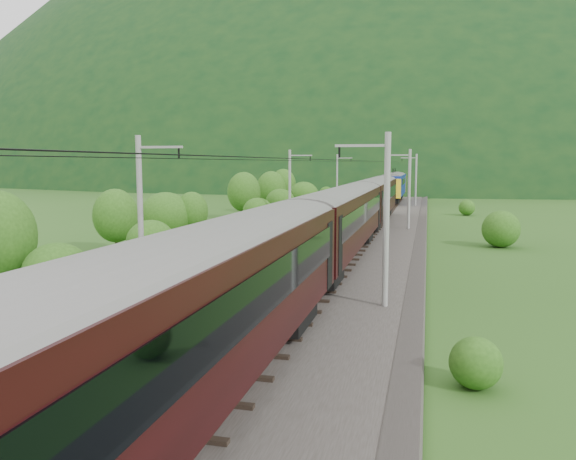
# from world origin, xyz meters

# --- Properties ---
(ground) EXTENTS (600.00, 600.00, 0.00)m
(ground) POSITION_xyz_m (0.00, 0.00, 0.00)
(ground) COLOR #254B17
(ground) RESTS_ON ground
(railbed) EXTENTS (14.00, 220.00, 0.30)m
(railbed) POSITION_xyz_m (0.00, 10.00, 0.15)
(railbed) COLOR #38332D
(railbed) RESTS_ON ground
(track_left) EXTENTS (2.40, 220.00, 0.27)m
(track_left) POSITION_xyz_m (-2.40, 10.00, 0.37)
(track_left) COLOR brown
(track_left) RESTS_ON railbed
(track_right) EXTENTS (2.40, 220.00, 0.27)m
(track_right) POSITION_xyz_m (2.40, 10.00, 0.37)
(track_right) COLOR brown
(track_right) RESTS_ON railbed
(catenary_left) EXTENTS (2.54, 192.28, 8.00)m
(catenary_left) POSITION_xyz_m (-6.12, 32.00, 4.50)
(catenary_left) COLOR gray
(catenary_left) RESTS_ON railbed
(catenary_right) EXTENTS (2.54, 192.28, 8.00)m
(catenary_right) POSITION_xyz_m (6.12, 32.00, 4.50)
(catenary_right) COLOR gray
(catenary_right) RESTS_ON railbed
(overhead_wires) EXTENTS (4.83, 198.00, 0.03)m
(overhead_wires) POSITION_xyz_m (0.00, 10.00, 7.10)
(overhead_wires) COLOR black
(overhead_wires) RESTS_ON ground
(mountain_main) EXTENTS (504.00, 360.00, 244.00)m
(mountain_main) POSITION_xyz_m (0.00, 260.00, 0.00)
(mountain_main) COLOR black
(mountain_main) RESTS_ON ground
(mountain_ridge) EXTENTS (336.00, 280.00, 132.00)m
(mountain_ridge) POSITION_xyz_m (-120.00, 300.00, 0.00)
(mountain_ridge) COLOR black
(mountain_ridge) RESTS_ON ground
(train) EXTENTS (3.31, 132.06, 5.77)m
(train) POSITION_xyz_m (2.40, 11.63, 3.86)
(train) COLOR black
(train) RESTS_ON ground
(hazard_post_near) EXTENTS (0.15, 0.15, 1.37)m
(hazard_post_near) POSITION_xyz_m (0.01, 37.17, 0.99)
(hazard_post_near) COLOR red
(hazard_post_near) RESTS_ON railbed
(hazard_post_far) EXTENTS (0.17, 0.17, 1.62)m
(hazard_post_far) POSITION_xyz_m (0.13, 61.60, 1.11)
(hazard_post_far) COLOR red
(hazard_post_far) RESTS_ON railbed
(signal) EXTENTS (0.27, 0.27, 2.45)m
(signal) POSITION_xyz_m (-4.95, 44.32, 1.74)
(signal) COLOR black
(signal) RESTS_ON railbed
(vegetation_left) EXTENTS (12.58, 144.54, 6.26)m
(vegetation_left) POSITION_xyz_m (-13.48, 23.48, 2.54)
(vegetation_left) COLOR #265015
(vegetation_left) RESTS_ON ground
(vegetation_right) EXTENTS (6.70, 95.88, 2.75)m
(vegetation_right) POSITION_xyz_m (13.26, 11.50, 1.17)
(vegetation_right) COLOR #265015
(vegetation_right) RESTS_ON ground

